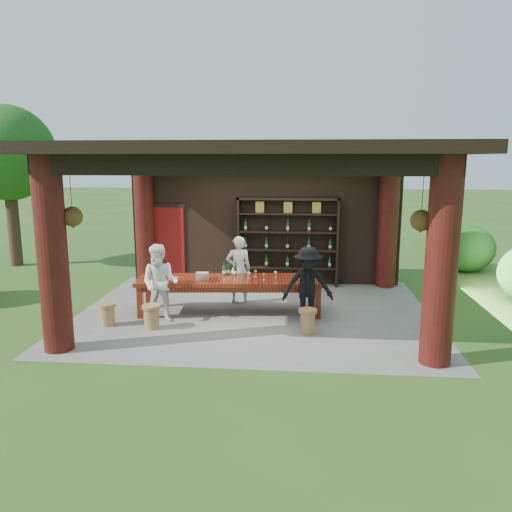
# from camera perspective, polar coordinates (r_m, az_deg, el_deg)

# --- Properties ---
(ground) EXTENTS (90.00, 90.00, 0.00)m
(ground) POSITION_cam_1_polar(r_m,az_deg,el_deg) (10.75, -0.20, -6.44)
(ground) COLOR #2D5119
(ground) RESTS_ON ground
(pavilion) EXTENTS (7.50, 6.00, 3.60)m
(pavilion) POSITION_cam_1_polar(r_m,az_deg,el_deg) (10.73, -0.06, 5.17)
(pavilion) COLOR slate
(pavilion) RESTS_ON ground
(wine_shelf) EXTENTS (2.58, 0.39, 2.27)m
(wine_shelf) POSITION_cam_1_polar(r_m,az_deg,el_deg) (12.83, 3.63, 1.65)
(wine_shelf) COLOR black
(wine_shelf) RESTS_ON ground
(tasting_table) EXTENTS (3.95, 1.34, 0.75)m
(tasting_table) POSITION_cam_1_polar(r_m,az_deg,el_deg) (10.58, -3.01, -3.15)
(tasting_table) COLOR #541A0C
(tasting_table) RESTS_ON ground
(stool_near_left) EXTENTS (0.36, 0.36, 0.47)m
(stool_near_left) POSITION_cam_1_polar(r_m,az_deg,el_deg) (9.89, -11.86, -6.74)
(stool_near_left) COLOR olive
(stool_near_left) RESTS_ON ground
(stool_near_right) EXTENTS (0.35, 0.35, 0.46)m
(stool_near_right) POSITION_cam_1_polar(r_m,az_deg,el_deg) (9.50, 5.91, -7.33)
(stool_near_right) COLOR olive
(stool_near_right) RESTS_ON ground
(stool_far_left) EXTENTS (0.34, 0.34, 0.45)m
(stool_far_left) POSITION_cam_1_polar(r_m,az_deg,el_deg) (10.28, -16.60, -6.34)
(stool_far_left) COLOR olive
(stool_far_left) RESTS_ON ground
(host) EXTENTS (0.62, 0.47, 1.54)m
(host) POSITION_cam_1_polar(r_m,az_deg,el_deg) (11.28, -2.00, -1.56)
(host) COLOR silver
(host) RESTS_ON ground
(guest_woman) EXTENTS (0.78, 0.61, 1.57)m
(guest_woman) POSITION_cam_1_polar(r_m,az_deg,el_deg) (10.17, -10.90, -3.05)
(guest_woman) COLOR white
(guest_woman) RESTS_ON ground
(guest_man) EXTENTS (1.07, 0.70, 1.55)m
(guest_man) POSITION_cam_1_polar(r_m,az_deg,el_deg) (9.86, 5.93, -3.41)
(guest_man) COLOR black
(guest_man) RESTS_ON ground
(table_bottles) EXTENTS (0.32, 0.15, 0.31)m
(table_bottles) POSITION_cam_1_polar(r_m,az_deg,el_deg) (10.78, -3.08, -1.42)
(table_bottles) COLOR #194C1E
(table_bottles) RESTS_ON tasting_table
(table_glasses) EXTENTS (0.62, 0.35, 0.15)m
(table_glasses) POSITION_cam_1_polar(r_m,az_deg,el_deg) (10.52, 0.57, -2.16)
(table_glasses) COLOR silver
(table_glasses) RESTS_ON tasting_table
(napkin_basket) EXTENTS (0.28, 0.20, 0.14)m
(napkin_basket) POSITION_cam_1_polar(r_m,az_deg,el_deg) (10.51, -6.15, -2.27)
(napkin_basket) COLOR #BF6672
(napkin_basket) RESTS_ON tasting_table
(shrubs) EXTENTS (15.79, 9.69, 1.36)m
(shrubs) POSITION_cam_1_polar(r_m,az_deg,el_deg) (11.30, 10.91, -2.80)
(shrubs) COLOR #194C14
(shrubs) RESTS_ON ground
(trees) EXTENTS (21.33, 10.88, 4.80)m
(trees) POSITION_cam_1_polar(r_m,az_deg,el_deg) (11.82, 19.49, 11.10)
(trees) COLOR #3F2819
(trees) RESTS_ON ground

